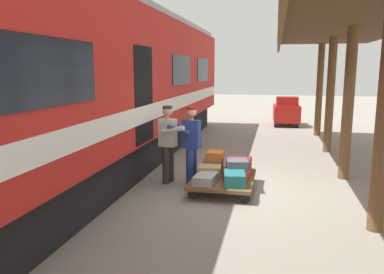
{
  "coord_description": "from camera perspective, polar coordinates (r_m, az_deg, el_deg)",
  "views": [
    {
      "loc": [
        -0.46,
        7.61,
        2.49
      ],
      "look_at": [
        1.13,
        0.27,
        1.15
      ],
      "focal_mm": 35.89,
      "sensor_mm": 36.0,
      "label": 1
    }
  ],
  "objects": [
    {
      "name": "platform_canopy",
      "position": [
        7.8,
        24.39,
        14.84
      ],
      "size": [
        3.2,
        15.54,
        3.56
      ],
      "color": "brown",
      "rests_on": "ground_plane"
    },
    {
      "name": "ground_plane",
      "position": [
        8.02,
        8.38,
        -8.09
      ],
      "size": [
        60.0,
        60.0,
        0.0
      ],
      "primitive_type": "plane",
      "color": "gray"
    },
    {
      "name": "suitcase_slate_roller",
      "position": [
        7.9,
        6.76,
        -4.16
      ],
      "size": [
        0.48,
        0.48,
        0.22
      ],
      "primitive_type": "cube",
      "rotation": [
        0.0,
        0.0,
        0.18
      ],
      "color": "#4C515B",
      "rests_on": "suitcase_red_plastic"
    },
    {
      "name": "suitcase_red_plastic",
      "position": [
        7.97,
        6.7,
        -5.49
      ],
      "size": [
        0.53,
        0.58,
        0.17
      ],
      "primitive_type": "cube",
      "rotation": [
        0.0,
        0.0,
        -0.08
      ],
      "color": "#AD231E",
      "rests_on": "luggage_cart"
    },
    {
      "name": "suitcase_tan_vintage",
      "position": [
        8.03,
        2.69,
        -5.07
      ],
      "size": [
        0.51,
        0.52,
        0.24
      ],
      "primitive_type": "cube",
      "rotation": [
        0.0,
        0.0,
        0.13
      ],
      "color": "tan",
      "rests_on": "luggage_cart"
    },
    {
      "name": "train_car",
      "position": [
        8.69,
        -16.59,
        6.86
      ],
      "size": [
        3.02,
        18.85,
        4.0
      ],
      "color": "#B21E19",
      "rests_on": "ground_plane"
    },
    {
      "name": "suitcase_teal_softside",
      "position": [
        7.5,
        6.35,
        -6.17
      ],
      "size": [
        0.48,
        0.62,
        0.25
      ],
      "primitive_type": "cube",
      "rotation": [
        0.0,
        0.0,
        0.14
      ],
      "color": "#1E666B",
      "rests_on": "luggage_cart"
    },
    {
      "name": "porter_by_door",
      "position": [
        8.38,
        -3.49,
        -0.67
      ],
      "size": [
        0.72,
        0.53,
        1.7
      ],
      "color": "#332D28",
      "rests_on": "ground_plane"
    },
    {
      "name": "suitcase_maroon_trunk",
      "position": [
        8.4,
        7.02,
        -4.24
      ],
      "size": [
        0.51,
        0.65,
        0.29
      ],
      "primitive_type": "cube",
      "rotation": [
        0.0,
        0.0,
        -0.03
      ],
      "color": "maroon",
      "rests_on": "luggage_cart"
    },
    {
      "name": "suitcase_brown_leather",
      "position": [
        8.47,
        3.22,
        -4.06
      ],
      "size": [
        0.44,
        0.65,
        0.29
      ],
      "primitive_type": "cube",
      "rotation": [
        0.0,
        0.0,
        0.07
      ],
      "color": "brown",
      "rests_on": "luggage_cart"
    },
    {
      "name": "luggage_cart",
      "position": [
        8.03,
        4.67,
        -6.28
      ],
      "size": [
        1.25,
        1.72,
        0.27
      ],
      "color": "brown",
      "rests_on": "ground_plane"
    },
    {
      "name": "baggage_tug",
      "position": [
        17.44,
        13.85,
        3.69
      ],
      "size": [
        1.17,
        1.74,
        1.3
      ],
      "color": "#B21E19",
      "rests_on": "ground_plane"
    },
    {
      "name": "porter_in_overalls",
      "position": [
        8.19,
        -0.21,
        -0.91
      ],
      "size": [
        0.7,
        0.49,
        1.7
      ],
      "color": "navy",
      "rests_on": "ground_plane"
    },
    {
      "name": "suitcase_gray_aluminum",
      "position": [
        7.59,
        2.09,
        -6.19
      ],
      "size": [
        0.44,
        0.67,
        0.18
      ],
      "primitive_type": "cube",
      "rotation": [
        0.0,
        0.0,
        -0.11
      ],
      "color": "#9EA0A5",
      "rests_on": "luggage_cart"
    },
    {
      "name": "suitcase_orange_carryall",
      "position": [
        8.39,
        3.46,
        -2.65
      ],
      "size": [
        0.36,
        0.4,
        0.15
      ],
      "primitive_type": "cube",
      "rotation": [
        0.0,
        0.0,
        -0.05
      ],
      "color": "#CC6B23",
      "rests_on": "suitcase_brown_leather"
    }
  ]
}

